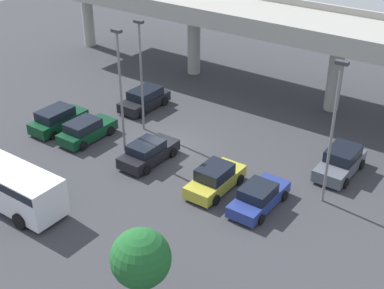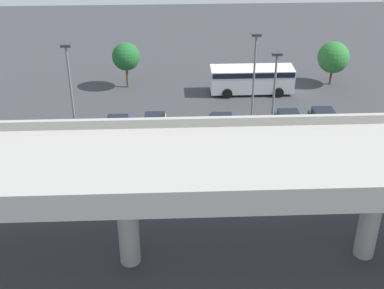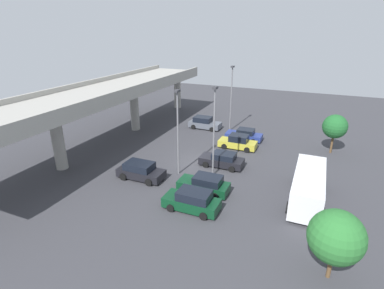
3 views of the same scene
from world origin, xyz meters
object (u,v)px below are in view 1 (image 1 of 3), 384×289
(lamp_post_mid_lot, at_px, (120,83))
(parked_car_2, at_px, (148,152))
(parked_car_0, at_px, (58,119))
(parked_car_3, at_px, (215,179))
(parked_car_6, at_px, (86,130))
(tree_front_right, at_px, (141,258))
(parked_car_1, at_px, (145,99))
(lamp_post_near_aisle, at_px, (141,68))
(parked_car_4, at_px, (259,197))
(shuttle_bus, at_px, (6,181))
(lamp_post_by_overpass, at_px, (333,124))
(parked_car_5, at_px, (341,162))

(lamp_post_mid_lot, bearing_deg, parked_car_2, -4.76)
(parked_car_0, distance_m, parked_car_3, 13.91)
(parked_car_0, bearing_deg, parked_car_6, -88.45)
(parked_car_2, distance_m, parked_car_6, 5.57)
(tree_front_right, bearing_deg, parked_car_0, 149.14)
(parked_car_1, bearing_deg, lamp_post_near_aisle, 38.94)
(parked_car_2, relative_size, parked_car_4, 0.99)
(shuttle_bus, distance_m, lamp_post_by_overpass, 18.82)
(parked_car_1, xyz_separation_m, shuttle_bus, (2.02, -14.69, 0.73))
(shuttle_bus, xyz_separation_m, lamp_post_mid_lot, (1.26, 8.64, 3.48))
(parked_car_5, distance_m, lamp_post_mid_lot, 15.06)
(parked_car_6, bearing_deg, parked_car_1, 0.16)
(parked_car_0, height_order, parked_car_6, parked_car_0)
(parked_car_4, distance_m, lamp_post_mid_lot, 11.63)
(parked_car_5, relative_size, lamp_post_by_overpass, 0.51)
(parked_car_1, bearing_deg, lamp_post_mid_lot, 28.52)
(parked_car_5, xyz_separation_m, tree_front_right, (-2.58, -16.44, 2.35))
(parked_car_5, bearing_deg, shuttle_bus, -44.72)
(parked_car_6, bearing_deg, parked_car_3, -89.88)
(parked_car_2, xyz_separation_m, parked_car_3, (5.45, -0.19, 0.05))
(shuttle_bus, relative_size, tree_front_right, 1.74)
(parked_car_5, distance_m, parked_car_6, 17.63)
(lamp_post_near_aisle, bearing_deg, lamp_post_by_overpass, -3.34)
(lamp_post_mid_lot, relative_size, tree_front_right, 1.92)
(parked_car_1, xyz_separation_m, parked_car_5, (16.47, -0.10, 0.00))
(shuttle_bus, bearing_deg, lamp_post_near_aisle, 88.64)
(parked_car_1, distance_m, lamp_post_by_overpass, 17.82)
(parked_car_2, bearing_deg, parked_car_4, -91.35)
(parked_car_5, relative_size, shuttle_bus, 0.57)
(parked_car_4, distance_m, lamp_post_near_aisle, 12.98)
(lamp_post_near_aisle, xyz_separation_m, tree_front_right, (11.58, -13.69, -1.68))
(parked_car_4, bearing_deg, parked_car_1, 65.41)
(parked_car_4, bearing_deg, parked_car_2, 88.65)
(parked_car_6, distance_m, shuttle_bus, 8.51)
(parked_car_3, distance_m, lamp_post_mid_lot, 8.84)
(parked_car_2, height_order, parked_car_3, parked_car_3)
(parked_car_6, xyz_separation_m, lamp_post_mid_lot, (3.27, 0.40, 4.25))
(parked_car_0, distance_m, shuttle_bus, 9.54)
(parked_car_3, relative_size, parked_car_4, 0.97)
(parked_car_5, xyz_separation_m, shuttle_bus, (-14.45, -14.59, 0.73))
(parked_car_3, height_order, lamp_post_near_aisle, lamp_post_near_aisle)
(parked_car_0, bearing_deg, shuttle_bus, -149.00)
(parked_car_1, xyz_separation_m, parked_car_4, (14.08, -6.44, -0.11))
(parked_car_3, xyz_separation_m, parked_car_5, (5.43, 6.33, 0.02))
(parked_car_1, relative_size, parked_car_5, 1.00)
(parked_car_0, relative_size, parked_car_3, 1.01)
(shuttle_bus, height_order, tree_front_right, tree_front_right)
(parked_car_3, height_order, lamp_post_by_overpass, lamp_post_by_overpass)
(parked_car_1, relative_size, parked_car_6, 1.01)
(parked_car_1, height_order, parked_car_2, parked_car_1)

